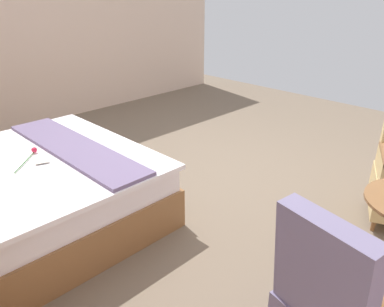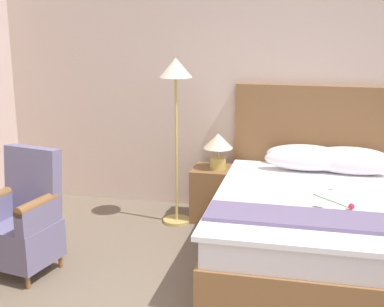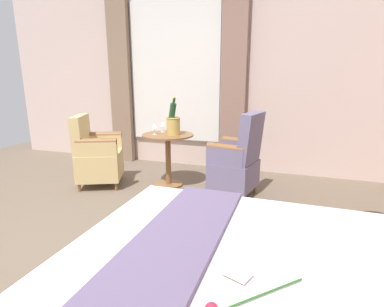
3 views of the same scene
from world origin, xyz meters
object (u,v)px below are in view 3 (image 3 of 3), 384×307
at_px(side_table_round, 168,153).
at_px(wine_glass_near_edge, 155,126).
at_px(champagne_bucket, 173,123).
at_px(armchair_facing_bed, 97,156).
at_px(armchair_by_window, 238,162).
at_px(wine_glass_near_bucket, 163,125).

distance_m(side_table_round, wine_glass_near_edge, 0.40).
height_order(champagne_bucket, armchair_facing_bed, champagne_bucket).
height_order(wine_glass_near_edge, armchair_by_window, armchair_by_window).
height_order(wine_glass_near_bucket, armchair_by_window, armchair_by_window).
bearing_deg(champagne_bucket, wine_glass_near_edge, -73.12).
height_order(wine_glass_near_bucket, wine_glass_near_edge, wine_glass_near_edge).
xyz_separation_m(wine_glass_near_bucket, armchair_by_window, (0.22, 1.06, -0.36)).
xyz_separation_m(side_table_round, champagne_bucket, (0.01, 0.08, 0.40)).
relative_size(champagne_bucket, armchair_facing_bed, 0.52).
distance_m(wine_glass_near_bucket, wine_glass_near_edge, 0.21).
height_order(wine_glass_near_edge, armchair_facing_bed, armchair_facing_bed).
bearing_deg(side_table_round, wine_glass_near_edge, -63.29).
height_order(side_table_round, armchair_facing_bed, armchair_facing_bed).
xyz_separation_m(side_table_round, wine_glass_near_edge, (0.07, -0.15, 0.36)).
distance_m(champagne_bucket, armchair_by_window, 0.95).
height_order(side_table_round, armchair_by_window, armchair_by_window).
bearing_deg(armchair_facing_bed, side_table_round, 106.86).
height_order(side_table_round, wine_glass_near_bucket, wine_glass_near_bucket).
height_order(champagne_bucket, armchair_by_window, champagne_bucket).
bearing_deg(wine_glass_near_edge, champagne_bucket, 106.88).
xyz_separation_m(side_table_round, armchair_by_window, (0.08, 0.93, -0.01)).
distance_m(champagne_bucket, wine_glass_near_edge, 0.24).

